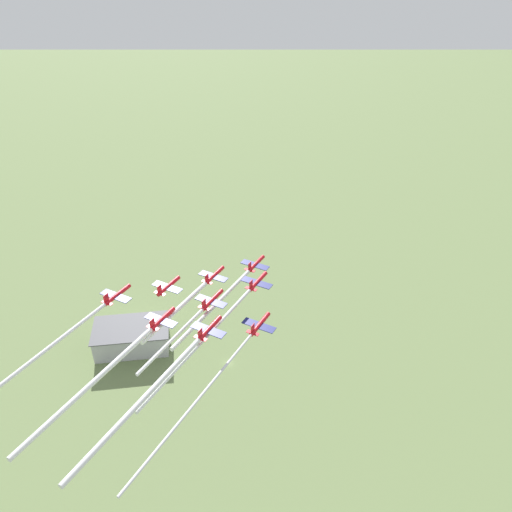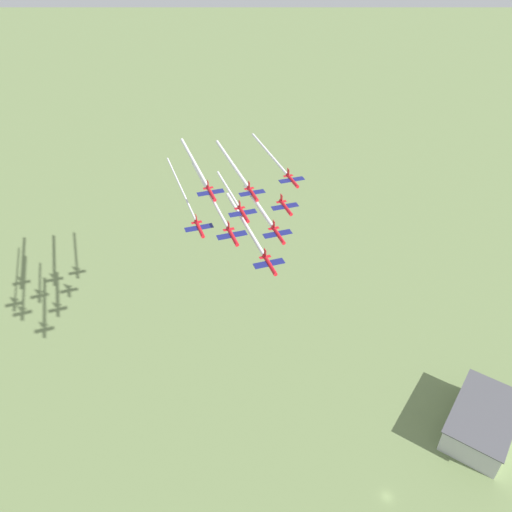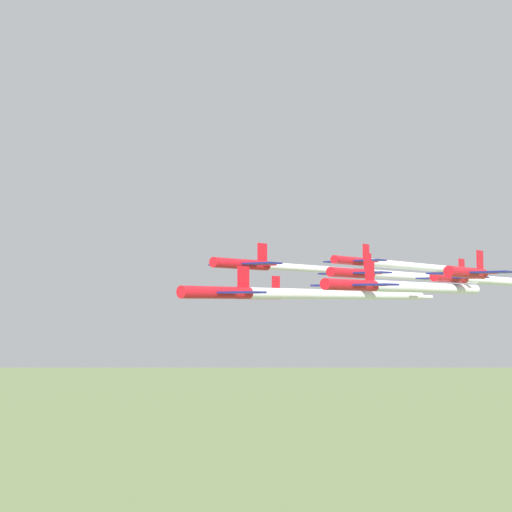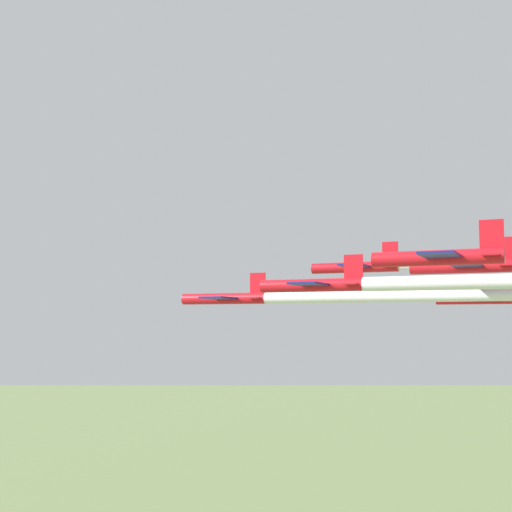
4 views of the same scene
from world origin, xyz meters
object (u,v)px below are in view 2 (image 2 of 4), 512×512
(jet_1, at_px, (278,234))
(jet_6, at_px, (292,180))
(jet_3, at_px, (285,207))
(hangar, at_px, (481,421))
(jet_5, at_px, (199,228))
(jet_7, at_px, (252,193))
(jet_2, at_px, (232,235))
(jet_4, at_px, (243,213))
(jet_0, at_px, (269,264))
(jet_8, at_px, (211,193))

(jet_1, height_order, jet_6, jet_6)
(jet_3, bearing_deg, hangar, 144.87)
(jet_5, distance_m, jet_7, 27.05)
(jet_2, height_order, jet_5, jet_2)
(jet_5, height_order, jet_6, jet_6)
(jet_4, xyz_separation_m, jet_7, (-14.15, -6.12, -0.43))
(jet_4, xyz_separation_m, jet_6, (-26.77, 3.11, 2.30))
(jet_7, bearing_deg, jet_5, 29.54)
(jet_4, height_order, jet_5, jet_4)
(jet_5, distance_m, jet_6, 41.59)
(jet_1, height_order, jet_7, jet_7)
(hangar, xyz_separation_m, jet_0, (56.37, -70.65, 86.59))
(hangar, height_order, jet_5, jet_5)
(jet_0, distance_m, jet_7, 40.69)
(jet_4, bearing_deg, jet_6, -150.46)
(jet_8, bearing_deg, hangar, 146.19)
(jet_3, bearing_deg, jet_2, 29.54)
(hangar, bearing_deg, jet_3, -71.29)
(hangar, height_order, jet_7, jet_7)
(hangar, distance_m, jet_7, 135.17)
(jet_1, xyz_separation_m, jet_5, (11.09, -24.56, -0.83))
(jet_3, height_order, jet_8, jet_8)
(jet_1, bearing_deg, jet_3, -120.47)
(jet_8, bearing_deg, jet_0, 101.09)
(jet_0, height_order, jet_4, jet_4)
(jet_2, distance_m, jet_5, 15.84)
(jet_0, xyz_separation_m, jet_3, (-28.30, -12.23, 2.49))
(jet_6, xyz_separation_m, jet_7, (12.62, -9.22, -2.73))
(jet_3, xyz_separation_m, jet_8, (11.09, -24.56, 2.82))
(jet_1, distance_m, jet_5, 26.96)
(jet_3, bearing_deg, jet_5, 0.00)
(jet_5, bearing_deg, hangar, 153.91)
(jet_2, distance_m, jet_4, 15.44)
(hangar, bearing_deg, jet_5, -62.25)
(jet_0, bearing_deg, jet_6, -120.47)
(jet_2, relative_size, jet_7, 1.00)
(jet_2, height_order, jet_4, jet_2)
(jet_1, bearing_deg, jet_8, -59.53)
(jet_0, height_order, jet_5, jet_5)
(jet_5, bearing_deg, jet_4, -180.00)
(jet_6, bearing_deg, jet_5, 18.78)
(jet_0, xyz_separation_m, jet_4, (-15.68, -21.46, 2.83))
(jet_0, height_order, jet_6, jet_6)
(jet_2, bearing_deg, jet_8, -90.00)
(jet_3, relative_size, jet_5, 1.00)
(jet_2, bearing_deg, jet_1, -180.00)
(jet_2, bearing_deg, jet_5, -59.53)
(jet_7, relative_size, jet_8, 1.00)
(jet_5, height_order, jet_7, jet_7)
(jet_5, height_order, jet_8, jet_8)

